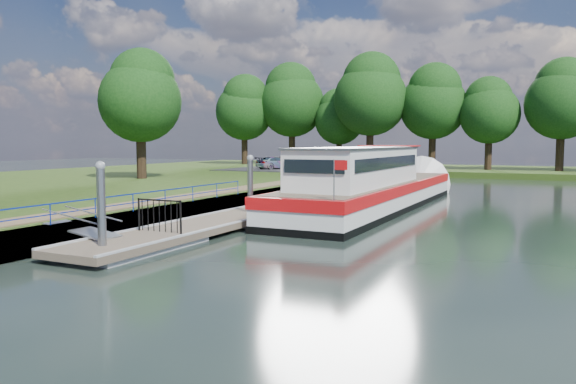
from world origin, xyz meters
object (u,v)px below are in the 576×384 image
at_px(barge, 377,188).
at_px(car_b, 294,162).
at_px(pontoon, 294,206).
at_px(car_d, 340,163).
at_px(car_c, 275,163).
at_px(car_a, 324,164).

bearing_deg(barge, car_b, 124.76).
xyz_separation_m(pontoon, car_d, (-7.95, 27.73, 1.20)).
bearing_deg(car_d, pontoon, -83.94).
bearing_deg(car_c, car_b, -121.96).
distance_m(pontoon, car_a, 25.43).
relative_size(barge, car_d, 5.35).
relative_size(pontoon, car_a, 9.55).
xyz_separation_m(barge, car_b, (-15.37, 22.15, 0.42)).
distance_m(car_a, car_c, 5.18).
bearing_deg(pontoon, car_b, 115.31).
bearing_deg(pontoon, car_d, 105.99).
xyz_separation_m(barge, car_c, (-16.93, 21.08, 0.35)).
bearing_deg(car_b, barge, -139.25).
height_order(car_a, car_d, car_d).
bearing_deg(car_d, car_a, -103.32).
relative_size(car_b, car_c, 0.98).
distance_m(car_a, car_d, 3.67).
bearing_deg(car_b, pontoon, -148.70).
bearing_deg(car_c, pontoon, 142.96).
bearing_deg(car_b, car_a, -97.03).
relative_size(car_c, car_d, 1.06).
xyz_separation_m(car_a, car_d, (0.22, 3.67, 0.01)).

